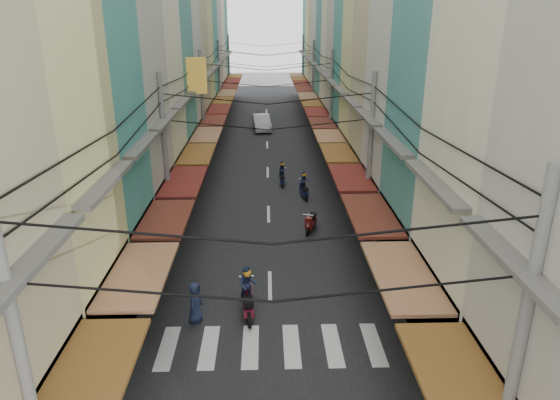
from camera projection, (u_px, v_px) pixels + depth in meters
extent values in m
plane|color=slate|center=(269.00, 264.00, 22.56)|extent=(160.00, 160.00, 0.00)
cube|color=black|center=(267.00, 151.00, 41.29)|extent=(10.00, 80.00, 0.02)
cube|color=gray|center=(189.00, 151.00, 41.11)|extent=(3.00, 80.00, 0.06)
cube|color=gray|center=(345.00, 150.00, 41.46)|extent=(3.00, 80.00, 0.06)
cube|color=silver|center=(168.00, 348.00, 16.83)|extent=(0.55, 2.40, 0.01)
cube|color=silver|center=(209.00, 347.00, 16.87)|extent=(0.55, 2.40, 0.01)
cube|color=silver|center=(250.00, 346.00, 16.91)|extent=(0.55, 2.40, 0.01)
cube|color=silver|center=(292.00, 346.00, 16.94)|extent=(0.55, 2.40, 0.01)
cube|color=silver|center=(333.00, 345.00, 16.98)|extent=(0.55, 2.40, 0.01)
cube|color=silver|center=(373.00, 344.00, 17.02)|extent=(0.55, 2.40, 0.01)
cube|color=brown|center=(89.00, 377.00, 11.11)|extent=(1.80, 4.34, 0.12)
cube|color=#595651|center=(37.00, 257.00, 10.05)|extent=(0.50, 4.24, 0.15)
cube|color=black|center=(96.00, 313.00, 15.97)|extent=(1.20, 4.52, 3.20)
cube|color=#976644|center=(139.00, 274.00, 15.53)|extent=(1.80, 4.33, 0.12)
cube|color=#595651|center=(106.00, 183.00, 14.46)|extent=(0.50, 4.23, 0.15)
cube|color=teal|center=(38.00, 44.00, 17.33)|extent=(6.00, 4.30, 19.25)
cube|color=black|center=(132.00, 251.00, 20.19)|extent=(1.20, 4.13, 3.20)
cube|color=#5E271A|center=(166.00, 219.00, 19.75)|extent=(1.80, 3.96, 0.12)
cube|color=#595651|center=(142.00, 145.00, 18.68)|extent=(0.50, 3.87, 0.15)
cube|color=#AEAB9F|center=(81.00, 18.00, 21.46)|extent=(6.00, 5.14, 20.93)
cube|color=black|center=(155.00, 209.00, 24.62)|extent=(1.20, 4.94, 3.20)
cube|color=maroon|center=(184.00, 181.00, 24.17)|extent=(1.80, 4.73, 0.12)
cube|color=#595651|center=(166.00, 120.00, 23.11)|extent=(0.50, 4.63, 0.15)
cube|color=beige|center=(118.00, 52.00, 26.80)|extent=(6.00, 4.95, 17.43)
cube|color=black|center=(173.00, 177.00, 29.34)|extent=(1.20, 4.75, 3.20)
cube|color=brown|center=(197.00, 154.00, 28.90)|extent=(1.80, 4.56, 0.12)
cube|color=#595651|center=(182.00, 102.00, 27.83)|extent=(0.50, 4.46, 0.15)
cube|color=teal|center=(141.00, 55.00, 31.65)|extent=(6.00, 4.99, 16.32)
cube|color=black|center=(186.00, 155.00, 34.00)|extent=(1.20, 4.80, 3.20)
cube|color=#976644|center=(207.00, 135.00, 33.56)|extent=(1.80, 4.60, 0.12)
cube|color=#595651|center=(194.00, 90.00, 32.49)|extent=(0.50, 4.50, 0.15)
cube|color=#BBB8AB|center=(152.00, 2.00, 35.03)|extent=(6.00, 4.65, 22.87)
cube|color=black|center=(195.00, 139.00, 38.52)|extent=(1.20, 4.46, 3.20)
cube|color=#5E271A|center=(213.00, 121.00, 38.07)|extent=(1.80, 4.27, 0.12)
cube|color=#595651|center=(203.00, 81.00, 37.01)|extent=(0.50, 4.18, 0.15)
cube|color=tan|center=(166.00, 19.00, 39.89)|extent=(6.00, 4.89, 20.58)
cube|color=black|center=(202.00, 126.00, 42.99)|extent=(1.20, 4.70, 3.20)
cube|color=maroon|center=(219.00, 109.00, 42.54)|extent=(1.80, 4.50, 0.12)
cube|color=#595651|center=(209.00, 73.00, 41.48)|extent=(0.50, 4.40, 0.15)
cube|color=#CEC781|center=(177.00, 31.00, 44.68)|extent=(6.00, 4.52, 18.44)
cube|color=black|center=(208.00, 115.00, 47.40)|extent=(1.20, 4.34, 3.20)
cube|color=brown|center=(223.00, 101.00, 46.95)|extent=(1.80, 4.16, 0.12)
cube|color=#595651|center=(215.00, 68.00, 45.89)|extent=(0.50, 4.07, 0.15)
cube|color=teal|center=(184.00, 18.00, 48.85)|extent=(6.00, 5.20, 20.63)
cube|color=black|center=(213.00, 107.00, 51.95)|extent=(1.20, 4.99, 3.20)
cube|color=#976644|center=(227.00, 93.00, 51.50)|extent=(1.80, 4.78, 0.12)
cube|color=#595651|center=(219.00, 63.00, 50.44)|extent=(0.50, 4.68, 0.15)
cube|color=#AEAB9F|center=(190.00, 2.00, 53.06)|extent=(6.00, 4.94, 23.70)
cube|color=black|center=(217.00, 99.00, 56.70)|extent=(1.20, 4.74, 3.20)
cube|color=#5E271A|center=(230.00, 86.00, 56.25)|extent=(1.80, 4.55, 0.12)
cube|color=#595651|center=(223.00, 59.00, 55.19)|extent=(0.50, 4.45, 0.15)
cube|color=beige|center=(197.00, 15.00, 58.15)|extent=(6.00, 4.96, 21.12)
cube|color=black|center=(221.00, 93.00, 61.33)|extent=(1.20, 4.76, 3.20)
cube|color=maroon|center=(233.00, 81.00, 60.89)|extent=(1.80, 4.56, 0.12)
cube|color=#595651|center=(226.00, 56.00, 59.82)|extent=(0.50, 4.46, 0.15)
cube|color=teal|center=(202.00, 20.00, 63.04)|extent=(6.00, 5.04, 19.90)
cube|color=black|center=(224.00, 87.00, 66.02)|extent=(1.20, 4.84, 3.20)
cube|color=brown|center=(235.00, 76.00, 65.57)|extent=(1.80, 4.64, 0.12)
cube|color=#595651|center=(229.00, 53.00, 64.51)|extent=(0.50, 4.54, 0.15)
cube|color=brown|center=(197.00, 76.00, 31.24)|extent=(1.20, 0.40, 2.20)
cube|color=brown|center=(460.00, 383.00, 10.94)|extent=(1.80, 4.35, 0.12)
cube|color=#595651|center=(511.00, 260.00, 9.91)|extent=(0.50, 4.25, 0.15)
cube|color=black|center=(445.00, 313.00, 16.01)|extent=(1.20, 4.78, 3.20)
cube|color=#976644|center=(403.00, 275.00, 15.48)|extent=(1.80, 4.58, 0.12)
cube|color=#595651|center=(434.00, 183.00, 14.45)|extent=(0.50, 4.48, 0.15)
cube|color=teal|center=(481.00, 101.00, 18.69)|extent=(6.00, 5.03, 15.08)
cube|color=black|center=(404.00, 245.00, 20.70)|extent=(1.20, 4.83, 3.20)
cube|color=#5E271A|center=(370.00, 214.00, 20.17)|extent=(1.80, 4.63, 0.12)
cube|color=#595651|center=(392.00, 142.00, 19.14)|extent=(0.50, 4.53, 0.15)
cube|color=#BBB8AB|center=(447.00, 9.00, 22.15)|extent=(6.00, 4.79, 21.66)
cube|color=black|center=(379.00, 203.00, 25.30)|extent=(1.20, 4.60, 3.20)
cube|color=maroon|center=(351.00, 177.00, 24.77)|extent=(1.80, 4.41, 0.12)
cube|color=#595651|center=(367.00, 117.00, 23.74)|extent=(0.50, 4.31, 0.15)
cube|color=tan|center=(416.00, 19.00, 26.67)|extent=(6.00, 4.52, 20.74)
cube|color=black|center=(362.00, 176.00, 29.66)|extent=(1.20, 4.34, 3.20)
cube|color=brown|center=(338.00, 153.00, 29.14)|extent=(1.80, 4.16, 0.12)
cube|color=#595651|center=(352.00, 101.00, 28.11)|extent=(0.50, 4.07, 0.15)
cube|color=#CEC781|center=(392.00, 73.00, 31.88)|extent=(6.00, 4.12, 14.13)
cube|color=black|center=(350.00, 156.00, 33.71)|extent=(1.20, 3.96, 3.20)
cube|color=#976644|center=(329.00, 136.00, 33.19)|extent=(1.80, 3.79, 0.12)
cube|color=#595651|center=(341.00, 90.00, 32.16)|extent=(0.50, 3.71, 0.15)
cube|color=teal|center=(379.00, 41.00, 35.25)|extent=(6.00, 4.40, 17.68)
cube|color=black|center=(341.00, 141.00, 37.71)|extent=(1.20, 4.23, 3.20)
cube|color=#5E271A|center=(322.00, 123.00, 37.18)|extent=(1.80, 4.05, 0.12)
cube|color=#595651|center=(332.00, 82.00, 36.15)|extent=(0.50, 3.96, 0.15)
cube|color=#AEAB9F|center=(369.00, 5.00, 38.63)|extent=(6.00, 4.64, 22.59)
cube|color=black|center=(334.00, 129.00, 41.95)|extent=(1.20, 4.45, 3.20)
cube|color=maroon|center=(316.00, 112.00, 41.42)|extent=(1.80, 4.26, 0.12)
cube|color=#595651|center=(325.00, 75.00, 40.39)|extent=(0.50, 4.17, 0.15)
cube|color=beige|center=(359.00, 14.00, 42.91)|extent=(6.00, 4.00, 21.25)
cube|color=black|center=(327.00, 119.00, 45.99)|extent=(1.20, 3.84, 3.20)
cube|color=brown|center=(312.00, 103.00, 45.46)|extent=(1.80, 3.68, 0.12)
cube|color=#595651|center=(320.00, 70.00, 44.43)|extent=(0.50, 3.60, 0.15)
cube|color=teal|center=(351.00, 8.00, 46.94)|extent=(6.00, 5.01, 22.33)
cube|color=black|center=(322.00, 110.00, 50.21)|extent=(1.20, 4.81, 3.20)
cube|color=#976644|center=(308.00, 96.00, 49.68)|extent=(1.80, 4.61, 0.12)
cube|color=#595651|center=(315.00, 65.00, 48.66)|extent=(0.50, 4.51, 0.15)
cube|color=#BBB8AB|center=(342.00, 22.00, 52.09)|extent=(6.00, 5.00, 19.71)
cube|color=black|center=(317.00, 102.00, 54.90)|extent=(1.20, 4.80, 3.20)
cube|color=#5E271A|center=(304.00, 89.00, 54.37)|extent=(1.80, 4.60, 0.12)
cube|color=#595651|center=(310.00, 60.00, 53.34)|extent=(0.50, 4.50, 0.15)
cube|color=tan|center=(336.00, 35.00, 56.95)|extent=(6.00, 4.32, 16.86)
cube|color=black|center=(313.00, 95.00, 59.27)|extent=(1.20, 4.15, 3.20)
cube|color=maroon|center=(301.00, 83.00, 58.74)|extent=(1.80, 3.97, 0.12)
cube|color=#595651|center=(307.00, 57.00, 57.71)|extent=(0.50, 3.89, 0.15)
cube|color=#CEC781|center=(331.00, 20.00, 60.46)|extent=(6.00, 4.33, 19.96)
cube|color=black|center=(310.00, 90.00, 63.32)|extent=(1.20, 4.16, 3.20)
cube|color=brown|center=(299.00, 79.00, 62.79)|extent=(1.80, 3.99, 0.12)
cube|color=#595651|center=(304.00, 54.00, 61.76)|extent=(0.50, 3.90, 0.15)
cube|color=teal|center=(326.00, 42.00, 65.76)|extent=(6.00, 4.88, 14.34)
cube|color=black|center=(307.00, 85.00, 67.63)|extent=(1.20, 4.68, 3.20)
cube|color=#976644|center=(296.00, 75.00, 67.10)|extent=(1.80, 4.49, 0.12)
cube|color=#595651|center=(302.00, 52.00, 66.08)|extent=(0.50, 4.39, 0.15)
cylinder|color=slate|center=(23.00, 367.00, 9.75)|extent=(0.26, 0.26, 8.20)
cylinder|color=slate|center=(517.00, 358.00, 10.02)|extent=(0.26, 0.26, 8.20)
cylinder|color=slate|center=(166.00, 159.00, 23.80)|extent=(0.26, 0.26, 8.20)
cylinder|color=slate|center=(370.00, 158.00, 24.07)|extent=(0.26, 0.26, 8.20)
cylinder|color=slate|center=(202.00, 106.00, 37.86)|extent=(0.26, 0.26, 8.20)
cylinder|color=slate|center=(331.00, 105.00, 38.12)|extent=(0.26, 0.26, 8.20)
cylinder|color=slate|center=(219.00, 81.00, 51.91)|extent=(0.26, 0.26, 8.20)
cylinder|color=slate|center=(313.00, 81.00, 52.18)|extent=(0.26, 0.26, 8.20)
cylinder|color=slate|center=(229.00, 67.00, 65.97)|extent=(0.26, 0.26, 8.20)
cylinder|color=slate|center=(303.00, 67.00, 66.23)|extent=(0.26, 0.26, 8.20)
imported|color=silver|center=(262.00, 130.00, 48.75)|extent=(5.41, 2.58, 1.85)
imported|color=black|center=(414.00, 249.00, 23.95)|extent=(1.92, 1.36, 1.24)
cylinder|color=black|center=(249.00, 299.00, 19.24)|extent=(0.11, 0.58, 0.58)
cylinder|color=black|center=(248.00, 320.00, 17.88)|extent=(0.11, 0.58, 0.58)
cube|color=maroon|center=(248.00, 305.00, 18.50)|extent=(0.38, 1.28, 0.31)
cube|color=black|center=(248.00, 301.00, 18.12)|extent=(0.36, 0.61, 0.20)
cube|color=maroon|center=(248.00, 290.00, 18.98)|extent=(0.34, 0.31, 0.61)
imported|color=#1E2747|center=(248.00, 302.00, 18.45)|extent=(0.59, 0.42, 1.48)
sphere|color=orange|center=(247.00, 275.00, 18.06)|extent=(0.31, 0.31, 0.31)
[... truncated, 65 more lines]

